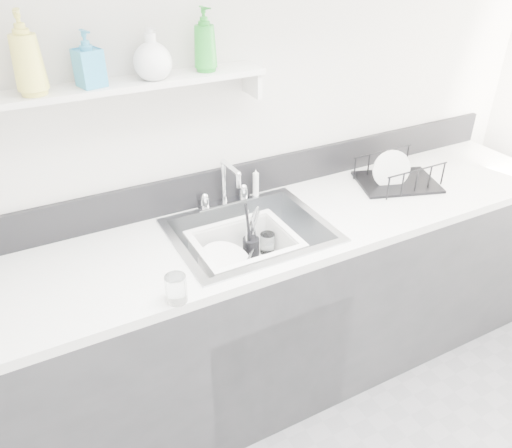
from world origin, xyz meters
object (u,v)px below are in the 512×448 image
counter_run (251,315)px  wash_tub (245,254)px  sink (250,249)px  dish_rack (398,171)px

counter_run → wash_tub: bearing=-146.7°
counter_run → wash_tub: size_ratio=7.80×
counter_run → wash_tub: counter_run is taller
sink → wash_tub: bearing=-146.7°
counter_run → sink: size_ratio=5.00×
sink → wash_tub: (-0.04, -0.03, 0.00)m
dish_rack → counter_run: bearing=-157.3°
wash_tub → dish_rack: 0.89m
sink → dish_rack: dish_rack is taller
counter_run → wash_tub: 0.37m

